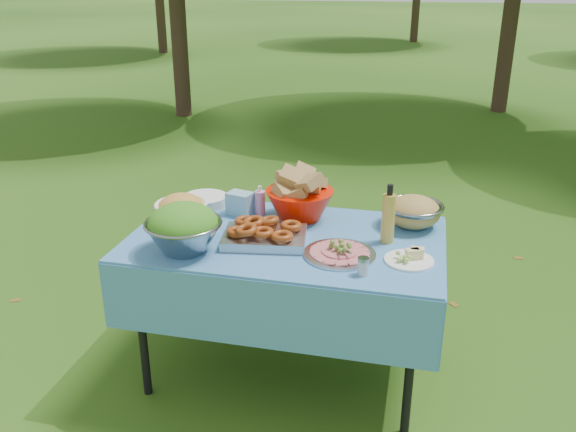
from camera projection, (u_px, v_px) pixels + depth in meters
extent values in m
plane|color=#183609|center=(286.00, 371.00, 3.15)|extent=(80.00, 80.00, 0.00)
cube|color=#84CCFF|center=(286.00, 307.00, 3.01)|extent=(1.46, 0.86, 0.76)
cylinder|color=white|center=(205.00, 201.00, 3.24)|extent=(0.25, 0.25, 0.06)
cube|color=#8AC1D5|center=(240.00, 203.00, 3.12)|extent=(0.14, 0.12, 0.11)
cylinder|color=#FD9ACC|center=(260.00, 200.00, 3.11)|extent=(0.07, 0.07, 0.15)
cube|color=#ACACB0|center=(265.00, 233.00, 2.80)|extent=(0.41, 0.32, 0.09)
cylinder|color=#B9BAC1|center=(340.00, 248.00, 2.67)|extent=(0.35, 0.35, 0.07)
cylinder|color=gold|center=(389.00, 214.00, 2.77)|extent=(0.07, 0.07, 0.28)
cylinder|color=white|center=(409.00, 255.00, 2.62)|extent=(0.28, 0.28, 0.06)
cylinder|color=silver|center=(363.00, 266.00, 2.50)|extent=(0.05, 0.05, 0.08)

